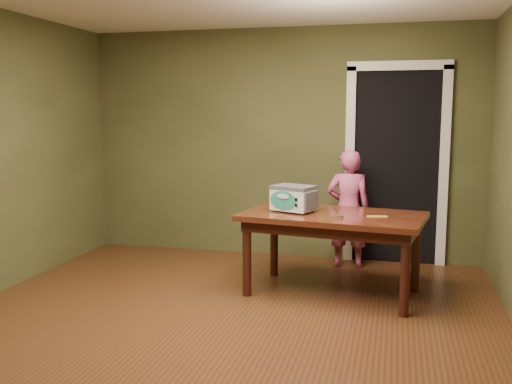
% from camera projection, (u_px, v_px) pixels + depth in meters
% --- Properties ---
extents(floor, '(5.00, 5.00, 0.00)m').
position_uv_depth(floor, '(213.00, 334.00, 4.30)').
color(floor, '#523117').
rests_on(floor, ground).
extents(room_shell, '(4.52, 5.02, 2.61)m').
position_uv_depth(room_shell, '(210.00, 106.00, 4.06)').
color(room_shell, '#4F542D').
rests_on(room_shell, ground).
extents(doorway, '(1.10, 0.66, 2.25)m').
position_uv_depth(doorway, '(396.00, 165.00, 6.51)').
color(doorway, black).
rests_on(doorway, ground).
extents(dining_table, '(1.72, 1.13, 0.75)m').
position_uv_depth(dining_table, '(333.00, 224.00, 5.17)').
color(dining_table, '#33130B').
rests_on(dining_table, floor).
extents(toy_oven, '(0.45, 0.38, 0.24)m').
position_uv_depth(toy_oven, '(293.00, 197.00, 5.24)').
color(toy_oven, '#4C4F54').
rests_on(toy_oven, dining_table).
extents(baking_pan, '(0.10, 0.10, 0.02)m').
position_uv_depth(baking_pan, '(338.00, 216.00, 4.96)').
color(baking_pan, silver).
rests_on(baking_pan, dining_table).
extents(spatula, '(0.18, 0.06, 0.01)m').
position_uv_depth(spatula, '(377.00, 216.00, 5.00)').
color(spatula, '#FFFC6E').
rests_on(spatula, dining_table).
extents(child, '(0.50, 0.36, 1.27)m').
position_uv_depth(child, '(348.00, 209.00, 6.08)').
color(child, '#CD5488').
rests_on(child, floor).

